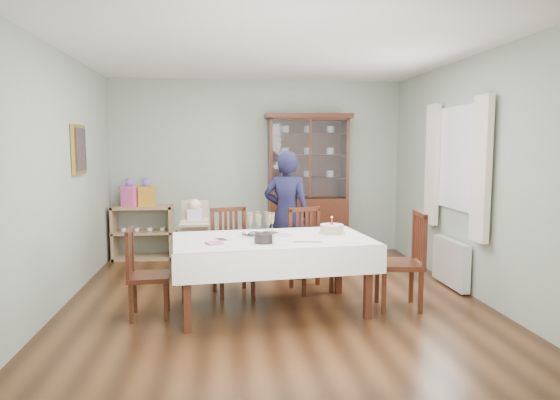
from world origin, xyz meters
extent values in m
plane|color=#593319|center=(0.00, 0.00, 0.00)|extent=(5.00, 5.00, 0.00)
plane|color=#9EAA99|center=(0.00, 2.50, 1.35)|extent=(4.50, 0.00, 4.50)
plane|color=#9EAA99|center=(-2.25, 0.00, 1.35)|extent=(0.00, 5.00, 5.00)
plane|color=#9EAA99|center=(2.25, 0.00, 1.35)|extent=(0.00, 5.00, 5.00)
plane|color=white|center=(0.00, 0.00, 2.70)|extent=(5.00, 5.00, 0.00)
cube|color=#401F10|center=(-0.06, -0.31, 0.72)|extent=(1.99, 1.23, 0.06)
cube|color=silver|center=(-0.06, -0.31, 0.76)|extent=(2.10, 1.34, 0.01)
cube|color=#401F10|center=(0.75, 2.26, 0.45)|extent=(1.20, 0.45, 0.90)
cube|color=white|center=(0.75, 2.07, 1.50)|extent=(1.12, 0.01, 1.16)
cube|color=#401F10|center=(0.75, 2.26, 2.14)|extent=(1.30, 0.48, 0.07)
cube|color=tan|center=(-1.75, 2.28, 0.02)|extent=(0.90, 0.38, 0.04)
cube|color=tan|center=(-1.75, 2.28, 0.40)|extent=(0.90, 0.38, 0.03)
cube|color=tan|center=(-1.75, 2.28, 0.78)|extent=(0.90, 0.38, 0.04)
cube|color=tan|center=(-2.17, 2.28, 0.40)|extent=(0.04, 0.38, 0.80)
cube|color=tan|center=(-1.33, 2.28, 0.40)|extent=(0.04, 0.38, 0.80)
cube|color=gold|center=(-2.22, 0.80, 1.65)|extent=(0.04, 0.48, 0.58)
cube|color=white|center=(2.22, 0.30, 1.55)|extent=(0.04, 1.02, 1.22)
cube|color=silver|center=(2.16, -0.32, 1.45)|extent=(0.07, 0.30, 1.55)
cube|color=silver|center=(2.16, 0.92, 1.45)|extent=(0.07, 0.30, 1.55)
cube|color=white|center=(2.16, 0.30, 0.30)|extent=(0.10, 0.80, 0.55)
cube|color=#401F10|center=(-0.44, 0.31, 0.45)|extent=(0.53, 0.53, 0.05)
cube|color=#401F10|center=(-0.49, 0.50, 0.72)|extent=(0.42, 0.14, 0.52)
cube|color=#401F10|center=(0.47, 0.36, 0.44)|extent=(0.53, 0.53, 0.05)
cube|color=#401F10|center=(0.42, 0.55, 0.70)|extent=(0.41, 0.15, 0.51)
cube|color=#401F10|center=(-1.28, -0.36, 0.41)|extent=(0.42, 0.42, 0.05)
cube|color=#401F10|center=(-1.46, -0.37, 0.65)|extent=(0.05, 0.38, 0.47)
cube|color=#401F10|center=(1.26, -0.38, 0.47)|extent=(0.51, 0.51, 0.05)
cube|color=#401F10|center=(1.47, -0.40, 0.74)|extent=(0.09, 0.44, 0.54)
imported|color=black|center=(0.26, 0.97, 0.82)|extent=(0.69, 0.57, 1.64)
cube|color=tan|center=(-0.90, 0.94, 0.66)|extent=(0.34, 0.30, 0.24)
cube|color=tan|center=(-0.90, 0.94, 0.86)|extent=(0.34, 0.06, 0.28)
cube|color=tan|center=(-0.90, 0.94, 0.74)|extent=(0.36, 0.16, 0.03)
cube|color=silver|center=(-0.90, 0.94, 0.82)|extent=(0.18, 0.14, 0.18)
sphere|color=beige|center=(-0.90, 0.94, 0.96)|extent=(0.15, 0.15, 0.15)
cylinder|color=silver|center=(-0.16, -0.17, 0.77)|extent=(0.40, 0.40, 0.01)
torus|color=silver|center=(-0.16, -0.17, 0.78)|extent=(0.40, 0.40, 0.02)
cylinder|color=white|center=(0.59, -0.19, 0.77)|extent=(0.28, 0.28, 0.02)
cylinder|color=brown|center=(0.59, -0.19, 0.82)|extent=(0.25, 0.25, 0.09)
cylinder|color=silver|center=(0.59, -0.19, 0.87)|extent=(0.25, 0.25, 0.01)
cylinder|color=#F24C4C|center=(0.59, -0.19, 0.91)|extent=(0.01, 0.01, 0.07)
sphere|color=yellow|center=(0.59, -0.19, 0.95)|extent=(0.02, 0.02, 0.02)
cylinder|color=black|center=(-0.16, -0.55, 0.81)|extent=(0.21, 0.21, 0.09)
cylinder|color=white|center=(0.01, -0.63, 0.80)|extent=(0.23, 0.23, 0.09)
cube|color=#E955A1|center=(-0.64, -0.56, 0.77)|extent=(0.18, 0.18, 0.02)
cube|color=silver|center=(0.25, -0.60, 0.77)|extent=(0.31, 0.08, 0.01)
cube|color=#E955A1|center=(-1.92, 2.26, 0.95)|extent=(0.26, 0.22, 0.30)
sphere|color=#E533B2|center=(-1.92, 2.26, 1.16)|extent=(0.12, 0.12, 0.12)
cube|color=orange|center=(-1.67, 2.26, 0.95)|extent=(0.24, 0.18, 0.30)
sphere|color=#E533B2|center=(-1.67, 2.26, 1.15)|extent=(0.14, 0.14, 0.14)
camera|label=1|loc=(-0.55, -5.29, 1.70)|focal=32.00mm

